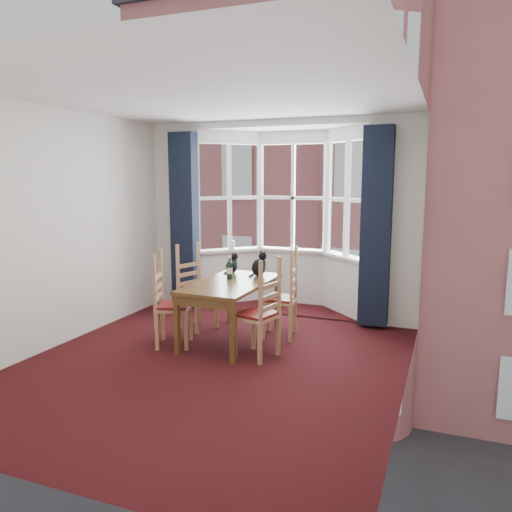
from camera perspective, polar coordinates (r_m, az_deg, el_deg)
The scene contains 21 objects.
floor at distance 5.47m, azimuth -5.43°, elevation -12.50°, with size 4.50×4.50×0.00m, color black.
ceiling at distance 5.15m, azimuth -5.92°, elevation 17.87°, with size 4.50×4.50×0.00m, color white.
wall_left at distance 6.28m, azimuth -22.18°, elevation 2.86°, with size 4.50×4.50×0.00m, color silver.
wall_right at distance 4.59m, azimuth 17.23°, elevation 1.05°, with size 4.50×4.50×0.00m, color silver.
wall_near at distance 3.30m, azimuth -23.57°, elevation -2.31°, with size 4.00×4.00×0.00m, color silver.
wall_back_pier_left at distance 7.88m, azimuth -8.99°, elevation 4.55°, with size 0.70×0.12×2.80m, color silver.
wall_back_pier_right at distance 6.85m, azimuth 15.69°, elevation 3.65°, with size 0.70×0.12×2.80m, color silver.
bay_window at distance 7.67m, azimuth 3.69°, elevation 4.52°, with size 2.76×0.94×2.80m.
curtain_left at distance 7.61m, azimuth -8.17°, elevation 4.03°, with size 0.38×0.22×2.60m, color black.
curtain_right at distance 6.70m, azimuth 13.56°, elevation 3.19°, with size 0.38×0.22×2.60m, color black.
dining_table at distance 6.12m, azimuth -2.86°, elevation -3.74°, with size 0.83×1.51×0.74m.
chair_left_near at distance 6.06m, azimuth -10.24°, elevation -5.75°, with size 0.52×0.53×0.92m.
chair_left_far at distance 6.71m, azimuth -7.20°, elevation -4.23°, with size 0.51×0.53×0.92m.
chair_right_near at distance 5.54m, azimuth 0.85°, elevation -7.03°, with size 0.49×0.50×0.92m.
chair_right_far at distance 6.28m, azimuth 3.50°, elevation -5.09°, with size 0.46×0.47×0.92m.
cat_left at distance 6.64m, azimuth -2.76°, elevation -1.05°, with size 0.19×0.23×0.28m.
cat_right at distance 6.45m, azimuth 0.36°, elevation -1.18°, with size 0.24×0.28×0.33m.
wine_bottle at distance 6.25m, azimuth -3.03°, elevation -1.51°, with size 0.07×0.07×0.29m.
candle_tall at distance 7.88m, azimuth -2.67°, elevation 1.27°, with size 0.06×0.06×0.14m, color white.
street at distance 37.72m, azimuth 17.27°, elevation -3.58°, with size 80.00×80.00×0.00m, color #333335.
tenement_building at distance 18.70m, azimuth 14.28°, elevation 7.56°, with size 18.40×7.80×15.20m.
Camera 1 is at (2.31, -4.54, 2.01)m, focal length 35.00 mm.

